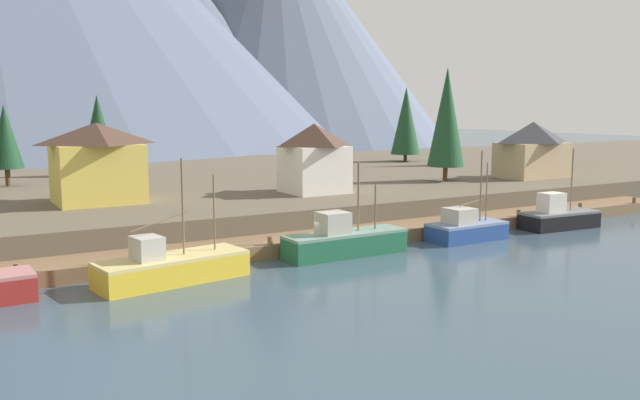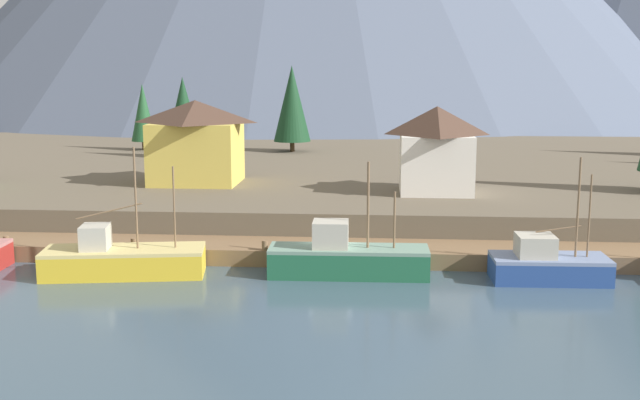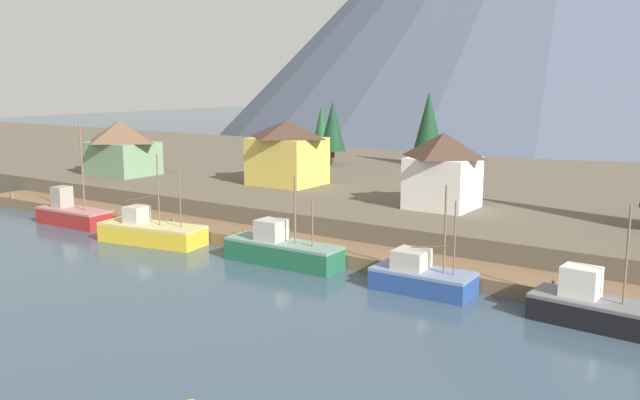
{
  "view_description": "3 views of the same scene",
  "coord_description": "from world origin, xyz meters",
  "px_view_note": "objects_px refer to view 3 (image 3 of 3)",
  "views": [
    {
      "loc": [
        -23.89,
        -40.56,
        10.41
      ],
      "look_at": [
        1.52,
        2.82,
        3.42
      ],
      "focal_mm": 37.59,
      "sensor_mm": 36.0,
      "label": 1
    },
    {
      "loc": [
        2.78,
        -44.44,
        12.02
      ],
      "look_at": [
        -0.83,
        1.95,
        3.79
      ],
      "focal_mm": 43.47,
      "sensor_mm": 36.0,
      "label": 2
    },
    {
      "loc": [
        30.01,
        -39.29,
        13.25
      ],
      "look_at": [
        0.81,
        3.71,
        3.97
      ],
      "focal_mm": 37.8,
      "sensor_mm": 36.0,
      "label": 3
    }
  ],
  "objects_px": {
    "house_yellow": "(287,152)",
    "conifer_back_right": "(333,126)",
    "house_white": "(443,170)",
    "fishing_boat_yellow": "(151,232)",
    "house_green": "(122,147)",
    "fishing_boat_black": "(595,308)",
    "conifer_back_left": "(321,127)",
    "fishing_boat_green": "(282,250)",
    "fishing_boat_red": "(73,214)",
    "conifer_mid_left": "(428,124)",
    "fishing_boat_blue": "(421,277)"
  },
  "relations": [
    {
      "from": "house_yellow",
      "to": "conifer_back_right",
      "type": "bearing_deg",
      "value": 107.48
    },
    {
      "from": "house_white",
      "to": "house_yellow",
      "type": "bearing_deg",
      "value": 170.36
    },
    {
      "from": "fishing_boat_yellow",
      "to": "house_green",
      "type": "distance_m",
      "value": 25.02
    },
    {
      "from": "fishing_boat_black",
      "to": "conifer_back_left",
      "type": "height_order",
      "value": "conifer_back_left"
    },
    {
      "from": "house_white",
      "to": "fishing_boat_green",
      "type": "bearing_deg",
      "value": -112.29
    },
    {
      "from": "fishing_boat_red",
      "to": "house_yellow",
      "type": "xyz_separation_m",
      "value": [
        11.45,
        17.92,
        4.89
      ]
    },
    {
      "from": "conifer_back_left",
      "to": "conifer_mid_left",
      "type": "bearing_deg",
      "value": -1.11
    },
    {
      "from": "fishing_boat_yellow",
      "to": "house_yellow",
      "type": "relative_size",
      "value": 1.32
    },
    {
      "from": "fishing_boat_yellow",
      "to": "house_green",
      "type": "height_order",
      "value": "house_green"
    },
    {
      "from": "fishing_boat_red",
      "to": "conifer_mid_left",
      "type": "relative_size",
      "value": 1.02
    },
    {
      "from": "fishing_boat_blue",
      "to": "house_white",
      "type": "distance_m",
      "value": 16.42
    },
    {
      "from": "fishing_boat_black",
      "to": "house_white",
      "type": "relative_size",
      "value": 1.12
    },
    {
      "from": "conifer_back_right",
      "to": "conifer_mid_left",
      "type": "bearing_deg",
      "value": 31.37
    },
    {
      "from": "house_yellow",
      "to": "fishing_boat_black",
      "type": "bearing_deg",
      "value": -27.6
    },
    {
      "from": "fishing_boat_yellow",
      "to": "fishing_boat_green",
      "type": "relative_size",
      "value": 1.03
    },
    {
      "from": "house_white",
      "to": "house_green",
      "type": "distance_m",
      "value": 39.06
    },
    {
      "from": "house_green",
      "to": "conifer_back_right",
      "type": "bearing_deg",
      "value": 55.21
    },
    {
      "from": "house_yellow",
      "to": "conifer_back_left",
      "type": "bearing_deg",
      "value": 116.22
    },
    {
      "from": "fishing_boat_green",
      "to": "conifer_back_left",
      "type": "xyz_separation_m",
      "value": [
        -24.37,
        41.2,
        5.59
      ]
    },
    {
      "from": "fishing_boat_yellow",
      "to": "house_white",
      "type": "height_order",
      "value": "house_white"
    },
    {
      "from": "fishing_boat_green",
      "to": "house_yellow",
      "type": "bearing_deg",
      "value": 124.73
    },
    {
      "from": "fishing_boat_blue",
      "to": "conifer_back_right",
      "type": "distance_m",
      "value": 45.93
    },
    {
      "from": "fishing_boat_yellow",
      "to": "conifer_back_left",
      "type": "relative_size",
      "value": 1.29
    },
    {
      "from": "fishing_boat_red",
      "to": "fishing_boat_green",
      "type": "bearing_deg",
      "value": -1.52
    },
    {
      "from": "fishing_boat_yellow",
      "to": "conifer_back_right",
      "type": "bearing_deg",
      "value": 89.67
    },
    {
      "from": "fishing_boat_red",
      "to": "fishing_boat_yellow",
      "type": "bearing_deg",
      "value": -5.75
    },
    {
      "from": "fishing_boat_black",
      "to": "conifer_mid_left",
      "type": "distance_m",
      "value": 51.07
    },
    {
      "from": "fishing_boat_green",
      "to": "house_white",
      "type": "relative_size",
      "value": 1.42
    },
    {
      "from": "fishing_boat_green",
      "to": "conifer_back_left",
      "type": "height_order",
      "value": "conifer_back_left"
    },
    {
      "from": "house_green",
      "to": "conifer_back_left",
      "type": "relative_size",
      "value": 1.06
    },
    {
      "from": "fishing_boat_blue",
      "to": "conifer_back_left",
      "type": "height_order",
      "value": "conifer_back_left"
    },
    {
      "from": "house_green",
      "to": "house_yellow",
      "type": "relative_size",
      "value": 1.09
    },
    {
      "from": "fishing_boat_black",
      "to": "house_green",
      "type": "height_order",
      "value": "house_green"
    },
    {
      "from": "fishing_boat_blue",
      "to": "fishing_boat_green",
      "type": "bearing_deg",
      "value": 177.74
    },
    {
      "from": "fishing_boat_red",
      "to": "house_white",
      "type": "xyz_separation_m",
      "value": [
        30.3,
        14.72,
        4.78
      ]
    },
    {
      "from": "house_white",
      "to": "conifer_back_left",
      "type": "relative_size",
      "value": 0.88
    },
    {
      "from": "house_green",
      "to": "conifer_back_right",
      "type": "xyz_separation_m",
      "value": [
        14.91,
        21.46,
        1.75
      ]
    },
    {
      "from": "conifer_mid_left",
      "to": "conifer_back_right",
      "type": "height_order",
      "value": "conifer_mid_left"
    },
    {
      "from": "fishing_boat_black",
      "to": "house_green",
      "type": "bearing_deg",
      "value": 170.2
    },
    {
      "from": "fishing_boat_blue",
      "to": "house_green",
      "type": "relative_size",
      "value": 0.9
    },
    {
      "from": "fishing_boat_blue",
      "to": "fishing_boat_black",
      "type": "bearing_deg",
      "value": -1.98
    },
    {
      "from": "fishing_boat_yellow",
      "to": "conifer_mid_left",
      "type": "bearing_deg",
      "value": 74.23
    },
    {
      "from": "house_white",
      "to": "house_yellow",
      "type": "distance_m",
      "value": 19.12
    },
    {
      "from": "fishing_boat_black",
      "to": "house_yellow",
      "type": "xyz_separation_m",
      "value": [
        -34.61,
        18.1,
        4.91
      ]
    },
    {
      "from": "fishing_boat_yellow",
      "to": "fishing_boat_green",
      "type": "xyz_separation_m",
      "value": [
        12.84,
        0.9,
        0.12
      ]
    },
    {
      "from": "fishing_boat_yellow",
      "to": "house_green",
      "type": "xyz_separation_m",
      "value": [
        -20.19,
        13.98,
        4.79
      ]
    },
    {
      "from": "fishing_boat_yellow",
      "to": "fishing_boat_black",
      "type": "distance_m",
      "value": 34.6
    },
    {
      "from": "house_yellow",
      "to": "fishing_boat_red",
      "type": "bearing_deg",
      "value": -122.57
    },
    {
      "from": "house_green",
      "to": "fishing_boat_blue",
      "type": "bearing_deg",
      "value": -16.66
    },
    {
      "from": "house_white",
      "to": "fishing_boat_red",
      "type": "bearing_deg",
      "value": -154.09
    }
  ]
}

